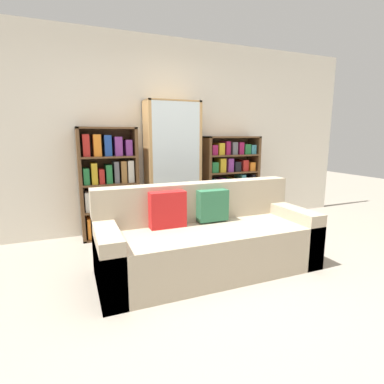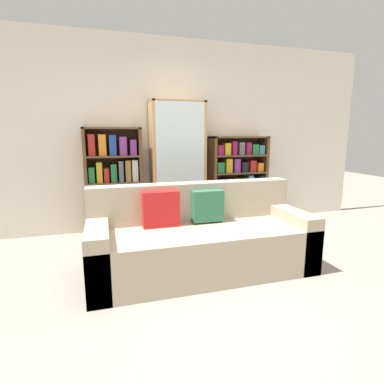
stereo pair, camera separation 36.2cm
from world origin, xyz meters
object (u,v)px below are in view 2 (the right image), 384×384
at_px(bookshelf_left, 114,184).
at_px(bookshelf_right, 237,182).
at_px(wine_bottle, 212,228).
at_px(display_cabinet, 177,168).
at_px(couch, 200,241).

height_order(bookshelf_left, bookshelf_right, bookshelf_left).
relative_size(bookshelf_right, wine_bottle, 3.91).
distance_m(display_cabinet, wine_bottle, 1.00).
xyz_separation_m(couch, bookshelf_left, (-0.77, 1.42, 0.40)).
bearing_deg(couch, wine_bottle, 62.63).
height_order(display_cabinet, wine_bottle, display_cabinet).
bearing_deg(couch, bookshelf_right, 53.20).
xyz_separation_m(couch, display_cabinet, (0.11, 1.40, 0.60)).
xyz_separation_m(couch, bookshelf_right, (1.06, 1.42, 0.34)).
distance_m(couch, bookshelf_left, 1.66).
distance_m(bookshelf_left, display_cabinet, 0.91).
bearing_deg(display_cabinet, couch, -94.47).
xyz_separation_m(couch, wine_bottle, (0.43, 0.84, -0.17)).
relative_size(couch, display_cabinet, 1.20).
relative_size(bookshelf_left, wine_bottle, 4.26).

